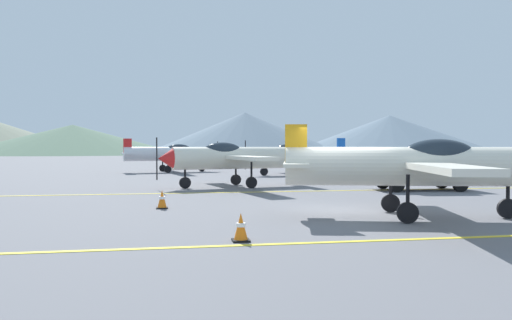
# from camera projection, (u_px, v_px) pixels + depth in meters

# --- Properties ---
(ground_plane) EXTENTS (400.00, 400.00, 0.00)m
(ground_plane) POSITION_uv_depth(u_px,v_px,m) (338.00, 214.00, 14.13)
(ground_plane) COLOR slate
(apron_line_near) EXTENTS (80.00, 0.16, 0.01)m
(apron_line_near) POSITION_uv_depth(u_px,v_px,m) (402.00, 240.00, 10.18)
(apron_line_near) COLOR yellow
(apron_line_near) RESTS_ON ground_plane
(apron_line_far) EXTENTS (80.00, 0.16, 0.01)m
(apron_line_far) POSITION_uv_depth(u_px,v_px,m) (283.00, 192.00, 21.16)
(apron_line_far) COLOR yellow
(apron_line_far) RESTS_ON ground_plane
(airplane_near) EXTENTS (7.56, 8.58, 2.58)m
(airplane_near) POSITION_uv_depth(u_px,v_px,m) (417.00, 165.00, 13.36)
(airplane_near) COLOR silver
(airplane_near) RESTS_ON ground_plane
(airplane_mid) EXTENTS (7.56, 8.60, 2.58)m
(airplane_mid) POSITION_uv_depth(u_px,v_px,m) (234.00, 157.00, 23.65)
(airplane_mid) COLOR silver
(airplane_mid) RESTS_ON ground_plane
(airplane_far) EXTENTS (7.53, 8.64, 2.58)m
(airplane_far) POSITION_uv_depth(u_px,v_px,m) (298.00, 154.00, 33.77)
(airplane_far) COLOR silver
(airplane_far) RESTS_ON ground_plane
(airplane_back) EXTENTS (7.56, 8.62, 2.58)m
(airplane_back) POSITION_uv_depth(u_px,v_px,m) (171.00, 153.00, 37.77)
(airplane_back) COLOR silver
(airplane_back) RESTS_ON ground_plane
(car_sedan) EXTENTS (4.45, 2.33, 1.62)m
(car_sedan) POSITION_uv_depth(u_px,v_px,m) (419.00, 172.00, 21.86)
(car_sedan) COLOR white
(car_sedan) RESTS_ON ground_plane
(traffic_cone_front) EXTENTS (0.36, 0.36, 0.59)m
(traffic_cone_front) POSITION_uv_depth(u_px,v_px,m) (162.00, 199.00, 15.37)
(traffic_cone_front) COLOR black
(traffic_cone_front) RESTS_ON ground_plane
(traffic_cone_side) EXTENTS (0.36, 0.36, 0.59)m
(traffic_cone_side) POSITION_uv_depth(u_px,v_px,m) (241.00, 227.00, 10.03)
(traffic_cone_side) COLOR black
(traffic_cone_side) RESTS_ON ground_plane
(hill_centerleft) EXTENTS (58.49, 58.49, 7.87)m
(hill_centerleft) POSITION_uv_depth(u_px,v_px,m) (73.00, 139.00, 129.58)
(hill_centerleft) COLOR #4C6651
(hill_centerleft) RESTS_ON ground_plane
(hill_centerright) EXTENTS (64.04, 64.04, 13.30)m
(hill_centerright) POSITION_uv_depth(u_px,v_px,m) (245.00, 133.00, 159.84)
(hill_centerright) COLOR slate
(hill_centerright) RESTS_ON ground_plane
(hill_right) EXTENTS (68.25, 68.25, 12.54)m
(hill_right) POSITION_uv_depth(u_px,v_px,m) (389.00, 134.00, 163.21)
(hill_right) COLOR slate
(hill_right) RESTS_ON ground_plane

